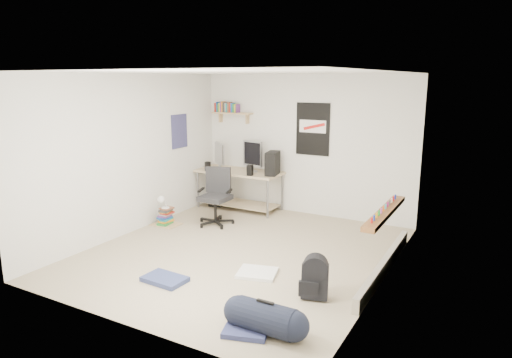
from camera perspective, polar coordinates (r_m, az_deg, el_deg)
The scene contains 26 objects.
floor at distance 6.59m, azimuth -1.90°, elevation -9.16°, with size 4.00×4.50×0.01m, color gray.
ceiling at distance 6.13m, azimuth -2.07°, elevation 13.24°, with size 4.00×4.50×0.01m, color white.
back_wall at distance 8.22m, azimuth 6.14°, elevation 4.20°, with size 4.00×0.01×2.50m, color silver.
left_wall at distance 7.45m, azimuth -15.34°, elevation 2.97°, with size 0.01×4.50×2.50m, color silver.
right_wall at distance 5.50m, azimuth 16.25°, elevation -0.34°, with size 0.01×4.50×2.50m, color silver.
desk at distance 8.61m, azimuth -2.07°, elevation -1.36°, with size 1.62×0.71×0.74m, color tan.
monitor_left at distance 8.55m, azimuth -4.56°, elevation 2.45°, with size 0.37×0.09×0.40m, color #B8B7BC.
monitor_right at distance 8.34m, azimuth -0.42°, elevation 2.44°, with size 0.42×0.11×0.46m, color #B6B6BC.
pc_tower at distance 8.13m, azimuth 2.09°, elevation 1.99°, with size 0.19×0.39×0.41m, color black.
keyboard at distance 8.49m, azimuth -4.92°, elevation 1.05°, with size 0.42×0.15×0.02m, color black.
speaker_left at distance 8.55m, azimuth -6.06°, elevation 1.60°, with size 0.08×0.08×0.17m, color black.
speaker_right at distance 8.07m, azimuth -0.76°, elevation 1.10°, with size 0.09×0.09×0.19m, color black.
office_chair at distance 7.68m, azimuth -5.13°, elevation -2.16°, with size 0.63×0.63×0.96m, color black.
wall_shelf at distance 8.73m, azimuth -2.97°, elevation 8.23°, with size 0.80×0.22×0.24m, color tan.
poster_back_wall at distance 8.11m, azimuth 7.10°, elevation 6.19°, with size 0.62×0.03×0.92m, color black.
poster_left_wall at distance 8.30m, azimuth -9.56°, elevation 5.91°, with size 0.02×0.42×0.60m, color navy.
window at distance 5.76m, azimuth 16.51°, elevation 2.24°, with size 0.10×1.50×1.26m, color brown.
baseboard_heater at distance 6.14m, azimuth 15.77°, elevation -10.35°, with size 0.08×2.50×0.18m, color #B7B2A8.
backpack at distance 5.28m, azimuth 7.38°, elevation -12.53°, with size 0.29×0.24×0.39m, color black.
duffel_bag at distance 4.62m, azimuth 1.16°, elevation -17.13°, with size 0.31×0.31×0.61m, color black.
tshirt at distance 5.88m, azimuth 0.16°, elevation -11.66°, with size 0.48×0.41×0.04m, color silver.
jeans_a at distance 5.79m, azimuth -11.34°, elevation -12.17°, with size 0.53×0.33×0.06m, color navy.
jeans_b at distance 4.67m, azimuth -1.25°, elevation -18.39°, with size 0.43×0.32×0.05m, color navy.
book_stack at distance 7.86m, azimuth -11.22°, elevation -4.58°, with size 0.41×0.34×0.28m, color brown.
desk_lamp at distance 7.77m, azimuth -11.27°, elevation -3.02°, with size 0.13×0.22×0.22m, color white.
subwoofer at distance 8.90m, azimuth -4.96°, elevation -2.44°, with size 0.26×0.26×0.29m, color black.
Camera 1 is at (3.15, -5.25, 2.42)m, focal length 32.00 mm.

